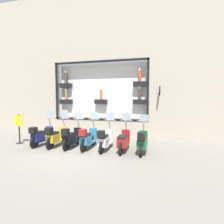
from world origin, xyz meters
The scene contains 10 objects.
ground_plane centered at (0.00, 0.00, 0.00)m, with size 120.00×120.00×0.00m, color gray.
building_facade centered at (3.60, 0.00, 4.53)m, with size 1.20×36.00×8.86m.
scooter_green_0 centered at (0.46, -2.86, 0.47)m, with size 1.80×0.61×1.56m.
scooter_red_1 centered at (0.53, -2.04, 0.44)m, with size 1.81×0.61×1.62m.
scooter_white_2 centered at (0.46, -1.23, 0.47)m, with size 1.80×0.60×1.63m.
scooter_teal_3 centered at (0.47, -0.41, 0.49)m, with size 1.81×0.60×1.66m.
scooter_black_4 centered at (0.47, 0.40, 0.48)m, with size 1.81×0.60×1.58m.
scooter_yellow_5 centered at (0.47, 1.22, 0.49)m, with size 1.81×0.60×1.72m.
scooter_navy_6 centered at (0.47, 2.03, 0.49)m, with size 1.81×0.61×1.71m.
shop_sign_post centered at (0.58, 3.39, 0.79)m, with size 0.36×0.45×1.49m.
Camera 1 is at (-6.83, -3.41, 2.26)m, focal length 28.00 mm.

